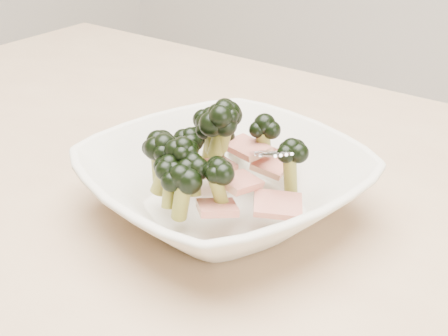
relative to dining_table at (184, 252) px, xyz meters
The scene contains 2 objects.
dining_table is the anchor object (origin of this frame).
broccoli_dish 0.16m from the dining_table, 20.27° to the right, with size 0.32×0.32×0.13m.
Camera 1 is at (0.40, -0.46, 1.08)m, focal length 50.00 mm.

